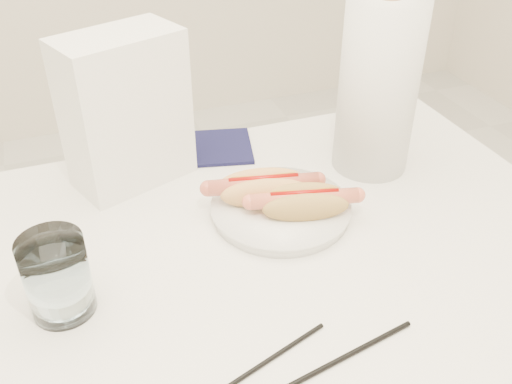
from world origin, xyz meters
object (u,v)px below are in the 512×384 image
object	(u,v)px
plate	(281,210)
napkin_box	(126,111)
hotdog_right	(304,202)
paper_towel_roll	(378,88)
table	(219,304)
water_glass	(57,276)
hotdog_left	(263,188)

from	to	relation	value
plate	napkin_box	bearing A→B (deg)	135.46
plate	hotdog_right	world-z (taller)	hotdog_right
plate	paper_towel_roll	size ratio (longest dim) A/B	0.72
paper_towel_roll	hotdog_right	bearing A→B (deg)	-147.26
table	water_glass	distance (m)	0.24
water_glass	plate	bearing A→B (deg)	14.83
table	hotdog_left	world-z (taller)	hotdog_left
hotdog_left	water_glass	size ratio (longest dim) A/B	1.57
plate	water_glass	distance (m)	0.36
napkin_box	paper_towel_roll	size ratio (longest dim) A/B	0.86
table	hotdog_right	distance (m)	0.20
plate	hotdog_right	bearing A→B (deg)	-50.82
hotdog_right	water_glass	xyz separation A→B (m)	(-0.37, -0.06, 0.02)
hotdog_right	table	bearing A→B (deg)	-143.00
hotdog_right	napkin_box	xyz separation A→B (m)	(-0.23, 0.23, 0.09)
napkin_box	hotdog_left	bearing A→B (deg)	-64.03
table	napkin_box	xyz separation A→B (m)	(-0.06, 0.30, 0.19)
hotdog_left	hotdog_right	world-z (taller)	hotdog_left
table	plate	bearing A→B (deg)	35.97
table	napkin_box	world-z (taller)	napkin_box
hotdog_left	napkin_box	xyz separation A→B (m)	(-0.18, 0.17, 0.09)
table	plate	world-z (taller)	plate
hotdog_left	paper_towel_roll	world-z (taller)	paper_towel_roll
table	water_glass	size ratio (longest dim) A/B	10.44
plate	water_glass	size ratio (longest dim) A/B	1.89
hotdog_left	paper_towel_roll	distance (m)	0.27
napkin_box	paper_towel_roll	distance (m)	0.43
hotdog_left	paper_towel_roll	size ratio (longest dim) A/B	0.59
table	napkin_box	bearing A→B (deg)	101.86
hotdog_right	paper_towel_roll	size ratio (longest dim) A/B	0.56
plate	table	bearing A→B (deg)	-144.03
table	plate	size ratio (longest dim) A/B	5.51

